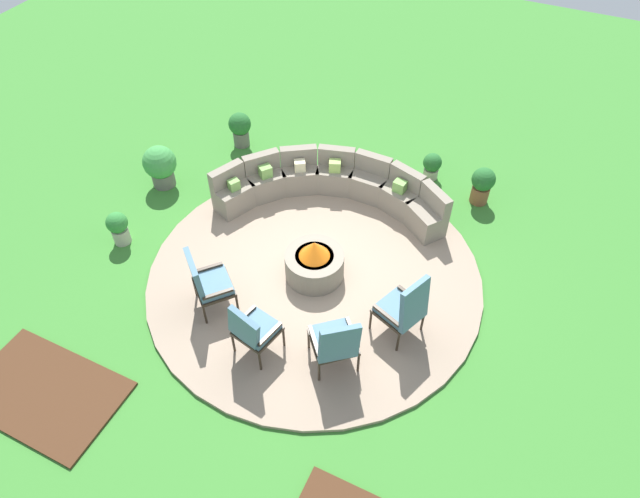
% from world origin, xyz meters
% --- Properties ---
extents(ground_plane, '(24.00, 24.00, 0.00)m').
position_xyz_m(ground_plane, '(0.00, 0.00, 0.00)').
color(ground_plane, '#387A2D').
extents(patio_circle, '(5.27, 5.27, 0.06)m').
position_xyz_m(patio_circle, '(0.00, 0.00, 0.03)').
color(patio_circle, gray).
rests_on(patio_circle, ground_plane).
extents(mulch_bed_left, '(2.08, 1.30, 0.04)m').
position_xyz_m(mulch_bed_left, '(-2.37, -3.42, 0.02)').
color(mulch_bed_left, '#472B19').
rests_on(mulch_bed_left, ground_plane).
extents(fire_pit, '(0.92, 0.92, 0.72)m').
position_xyz_m(fire_pit, '(0.00, 0.00, 0.34)').
color(fire_pit, gray).
rests_on(fire_pit, patio_circle).
extents(curved_stone_bench, '(3.92, 1.92, 0.81)m').
position_xyz_m(curved_stone_bench, '(-0.49, 1.70, 0.38)').
color(curved_stone_bench, gray).
rests_on(curved_stone_bench, patio_circle).
extents(lounge_chair_front_left, '(0.79, 0.80, 1.11)m').
position_xyz_m(lounge_chair_front_left, '(-1.13, -1.23, 0.63)').
color(lounge_chair_front_left, '#2D2319').
rests_on(lounge_chair_front_left, patio_circle).
extents(lounge_chair_front_right, '(0.65, 0.65, 1.06)m').
position_xyz_m(lounge_chair_front_right, '(-0.12, -1.66, 0.60)').
color(lounge_chair_front_right, '#2D2319').
rests_on(lounge_chair_front_right, patio_circle).
extents(lounge_chair_back_left, '(0.82, 0.83, 1.03)m').
position_xyz_m(lounge_chair_back_left, '(0.97, -1.36, 0.60)').
color(lounge_chair_back_left, '#2D2319').
rests_on(lounge_chair_back_left, patio_circle).
extents(lounge_chair_back_right, '(0.76, 0.74, 1.16)m').
position_xyz_m(lounge_chair_back_right, '(1.61, -0.47, 0.64)').
color(lounge_chair_back_right, '#2D2319').
rests_on(lounge_chair_back_right, patio_circle).
extents(potted_plant_0, '(0.42, 0.42, 0.71)m').
position_xyz_m(potted_plant_0, '(1.89, 2.91, 0.40)').
color(potted_plant_0, brown).
rests_on(potted_plant_0, ground_plane).
extents(potted_plant_1, '(0.44, 0.44, 0.71)m').
position_xyz_m(potted_plant_1, '(-2.86, 2.55, 0.40)').
color(potted_plant_1, '#605B56').
rests_on(potted_plant_1, ground_plane).
extents(potted_plant_2, '(0.61, 0.61, 0.81)m').
position_xyz_m(potted_plant_2, '(-3.53, 0.86, 0.45)').
color(potted_plant_2, '#605B56').
rests_on(potted_plant_2, ground_plane).
extents(potted_plant_3, '(0.35, 0.35, 0.53)m').
position_xyz_m(potted_plant_3, '(0.89, 3.18, 0.29)').
color(potted_plant_3, '#A89E8E').
rests_on(potted_plant_3, ground_plane).
extents(potted_plant_4, '(0.35, 0.35, 0.61)m').
position_xyz_m(potted_plant_4, '(-3.26, -0.68, 0.34)').
color(potted_plant_4, '#A89E8E').
rests_on(potted_plant_4, ground_plane).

